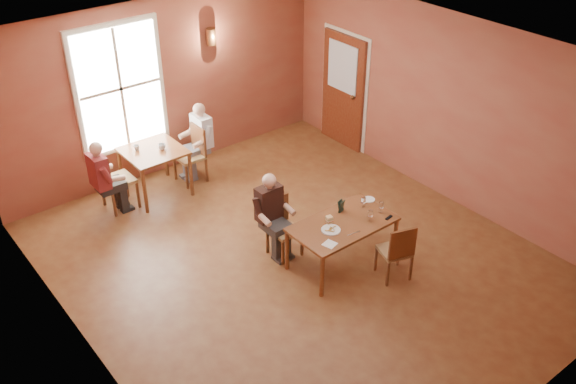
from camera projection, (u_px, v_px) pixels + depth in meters
ground at (297, 260)px, 9.14m from camera, size 6.00×7.00×0.01m
wall_back at (165, 87)px, 10.67m from camera, size 6.00×0.04×3.00m
wall_front at (533, 314)px, 6.02m from camera, size 6.00×0.04×3.00m
wall_left at (78, 257)px, 6.76m from camera, size 0.04×7.00×3.00m
wall_right at (447, 109)px, 9.93m from camera, size 0.04×7.00×3.00m
ceiling at (299, 59)px, 7.55m from camera, size 6.00×7.00×0.04m
window at (120, 88)px, 10.11m from camera, size 1.36×0.10×1.96m
door at (343, 91)px, 11.66m from camera, size 0.12×1.04×2.10m
wall_sconce at (211, 37)px, 10.71m from camera, size 0.16×0.16×0.28m
main_table at (342, 243)px, 8.92m from camera, size 1.45×0.81×0.68m
chair_diner_main at (285, 229)px, 9.04m from camera, size 0.39×0.39×0.88m
diner_main at (286, 220)px, 8.93m from camera, size 0.49×0.49×1.21m
chair_empty at (395, 250)px, 8.63m from camera, size 0.49×0.49×0.87m
plate_food at (331, 229)px, 8.58m from camera, size 0.28×0.28×0.03m
sandwich at (329, 221)px, 8.70m from camera, size 0.09×0.09×0.10m
goblet_a at (363, 202)px, 9.03m from camera, size 0.09×0.09×0.18m
goblet_b at (381, 207)px, 8.92m from camera, size 0.08×0.08×0.18m
goblet_c at (370, 215)px, 8.73m from camera, size 0.08×0.08×0.19m
menu_stand at (341, 206)px, 8.94m from camera, size 0.12×0.08×0.18m
knife at (353, 233)px, 8.53m from camera, size 0.20×0.05×0.00m
napkin at (330, 244)px, 8.33m from camera, size 0.19×0.19×0.01m
side_plate at (369, 199)px, 9.24m from camera, size 0.21×0.21×0.01m
sunglasses at (389, 218)px, 8.84m from camera, size 0.13×0.06×0.02m
second_table at (156, 172)px, 10.47m from camera, size 0.91×0.91×0.80m
chair_diner_white at (189, 155)px, 10.77m from camera, size 0.43×0.43×0.97m
diner_white at (190, 147)px, 10.71m from camera, size 0.51×0.51×1.27m
chair_diner_maroon at (118, 179)px, 10.07m from camera, size 0.45×0.45×1.03m
diner_maroon at (115, 173)px, 10.00m from camera, size 0.50×0.50×1.24m
cup_a at (162, 147)px, 10.25m from camera, size 0.14×0.14×0.09m
cup_b at (137, 148)px, 10.22m from camera, size 0.11×0.11×0.09m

